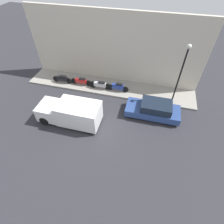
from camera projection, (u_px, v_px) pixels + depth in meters
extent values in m
plane|color=#2D2D33|center=(92.00, 127.00, 13.30)|extent=(60.00, 60.00, 0.00)
cube|color=gray|center=(109.00, 87.00, 16.74)|extent=(2.61, 15.77, 0.15)
cube|color=beige|center=(113.00, 49.00, 15.52)|extent=(0.30, 15.77, 6.39)
cube|color=#2D4784|center=(152.00, 111.00, 13.87)|extent=(1.78, 4.20, 0.57)
cube|color=#192333|center=(156.00, 106.00, 13.43)|extent=(1.57, 2.31, 0.58)
cylinder|color=black|center=(130.00, 115.00, 13.72)|extent=(0.20, 0.65, 0.65)
cylinder|color=black|center=(134.00, 102.00, 14.78)|extent=(0.20, 0.65, 0.65)
cylinder|color=black|center=(173.00, 123.00, 13.15)|extent=(0.20, 0.65, 0.65)
cylinder|color=black|center=(173.00, 109.00, 14.20)|extent=(0.20, 0.65, 0.65)
cube|color=white|center=(79.00, 113.00, 12.88)|extent=(1.89, 3.08, 1.62)
cube|color=white|center=(51.00, 110.00, 13.47)|extent=(1.79, 1.66, 1.13)
cube|color=#192333|center=(47.00, 107.00, 13.29)|extent=(1.61, 0.91, 0.45)
cylinder|color=black|center=(44.00, 121.00, 13.23)|extent=(0.22, 0.75, 0.75)
cylinder|color=black|center=(55.00, 106.00, 14.34)|extent=(0.22, 0.75, 0.75)
cylinder|color=black|center=(88.00, 130.00, 12.61)|extent=(0.22, 0.75, 0.75)
cylinder|color=black|center=(95.00, 114.00, 13.73)|extent=(0.22, 0.75, 0.75)
cube|color=#B7B7BF|center=(100.00, 84.00, 16.11)|extent=(0.30, 1.13, 0.36)
cube|color=black|center=(102.00, 83.00, 15.91)|extent=(0.27, 0.62, 0.12)
cylinder|color=black|center=(93.00, 84.00, 16.33)|extent=(0.10, 0.66, 0.66)
cylinder|color=black|center=(108.00, 87.00, 16.07)|extent=(0.10, 0.66, 0.66)
cube|color=#B21E1E|center=(81.00, 81.00, 16.57)|extent=(0.30, 1.10, 0.36)
cube|color=black|center=(82.00, 79.00, 16.38)|extent=(0.27, 0.60, 0.12)
cylinder|color=black|center=(74.00, 81.00, 16.80)|extent=(0.10, 0.57, 0.57)
cylinder|color=black|center=(89.00, 83.00, 16.54)|extent=(0.10, 0.57, 0.57)
cube|color=navy|center=(118.00, 87.00, 15.86)|extent=(0.30, 1.07, 0.45)
cube|color=black|center=(119.00, 84.00, 15.64)|extent=(0.27, 0.58, 0.12)
cylinder|color=black|center=(110.00, 87.00, 16.12)|extent=(0.10, 0.57, 0.57)
cylinder|color=black|center=(125.00, 89.00, 15.87)|extent=(0.10, 0.57, 0.57)
cube|color=black|center=(62.00, 78.00, 16.80)|extent=(0.30, 1.04, 0.40)
cube|color=black|center=(63.00, 76.00, 16.59)|extent=(0.27, 0.57, 0.12)
cylinder|color=black|center=(56.00, 79.00, 17.04)|extent=(0.10, 0.58, 0.58)
cylinder|color=black|center=(69.00, 81.00, 16.79)|extent=(0.10, 0.58, 0.58)
cylinder|color=black|center=(179.00, 79.00, 13.27)|extent=(0.12, 0.12, 4.89)
sphere|color=silver|center=(189.00, 46.00, 11.47)|extent=(0.33, 0.33, 0.33)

